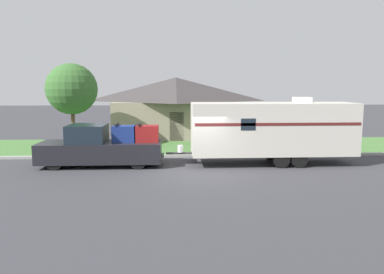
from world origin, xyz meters
TOP-DOWN VIEW (x-y plane):
  - ground_plane at (0.00, 0.00)m, footprint 120.00×120.00m
  - curb_strip at (0.00, 3.75)m, footprint 80.00×0.30m
  - lawn_strip at (0.00, 7.40)m, footprint 80.00×7.00m
  - house_across_street at (-0.98, 12.96)m, footprint 9.99×7.11m
  - pickup_truck at (-4.76, 1.76)m, footprint 6.04×2.09m
  - travel_trailer at (3.74, 1.76)m, footprint 9.39×2.26m
  - mailbox at (2.70, 4.73)m, footprint 0.48×0.20m
  - tree_in_yard at (-7.49, 7.03)m, footprint 3.15×3.15m

SIDE VIEW (x-z plane):
  - ground_plane at x=0.00m, z-range 0.00..0.00m
  - lawn_strip at x=0.00m, z-range 0.00..0.03m
  - curb_strip at x=0.00m, z-range 0.00..0.14m
  - pickup_truck at x=-4.76m, z-range -0.12..1.98m
  - mailbox at x=2.70m, z-range 0.36..1.70m
  - travel_trailer at x=3.74m, z-range 0.11..3.48m
  - house_across_street at x=-0.98m, z-range 0.09..4.66m
  - tree_in_yard at x=-7.49m, z-range 1.06..6.37m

